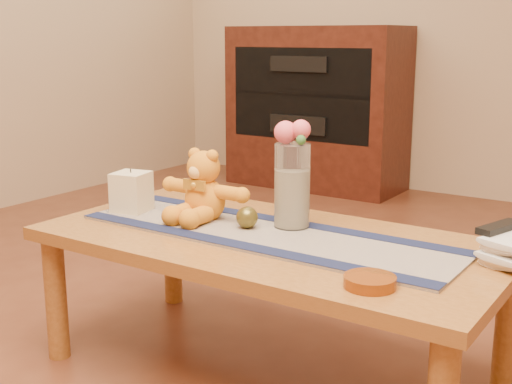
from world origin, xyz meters
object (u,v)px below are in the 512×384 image
Objects in this scene: pillar_candle at (131,192)px; bronze_ball at (247,217)px; book_bottom at (499,253)px; amber_dish at (370,282)px; glass_vase at (292,186)px; tv_remote at (499,227)px; teddy_bear at (205,186)px.

pillar_candle is 0.45m from bronze_ball.
pillar_candle is 1.18m from book_bottom.
book_bottom is 1.76× the size of amber_dish.
glass_vase is 0.54m from amber_dish.
glass_vase reaches higher than bronze_ball.
pillar_candle is 1.18m from tv_remote.
tv_remote reaches higher than book_bottom.
pillar_candle is 0.59× the size of book_bottom.
glass_vase is at bearing -155.57° from tv_remote.
bronze_ball is 0.73m from tv_remote.
amber_dish is at bearing -38.43° from glass_vase.
pillar_candle is at bearing -165.91° from teddy_bear.
tv_remote is at bearing -93.00° from book_bottom.
pillar_candle reaches higher than amber_dish.
glass_vase reaches higher than book_bottom.
glass_vase is at bearing -157.73° from book_bottom.
glass_vase is (0.55, 0.13, 0.06)m from pillar_candle.
pillar_candle is at bearing -152.26° from tv_remote.
amber_dish is (0.41, -0.33, -0.12)m from glass_vase.
book_bottom is at bearing 90.00° from tv_remote.
glass_vase reaches higher than teddy_bear.
teddy_bear is 0.75m from amber_dish.
bronze_ball is (0.45, 0.04, -0.03)m from pillar_candle.
pillar_candle is at bearing 168.62° from amber_dish.
glass_vase reaches higher than tv_remote.
amber_dish reaches higher than book_bottom.
bronze_ball is (0.18, -0.02, -0.07)m from teddy_bear.
glass_vase is at bearing 13.19° from teddy_bear.
glass_vase is 1.17× the size of book_bottom.
pillar_candle is (-0.26, -0.07, -0.04)m from teddy_bear.
teddy_bear is 0.91m from tv_remote.
bronze_ball is 0.57m from amber_dish.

